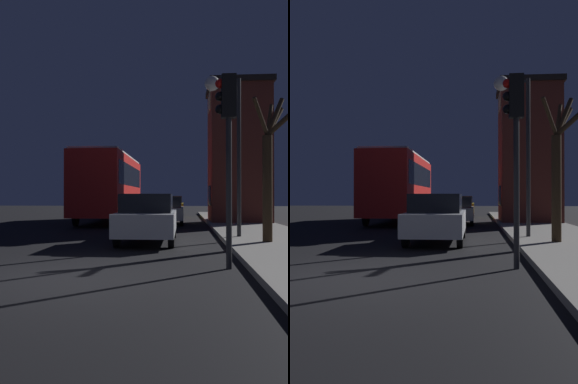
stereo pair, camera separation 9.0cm
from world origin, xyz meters
TOP-DOWN VIEW (x-y plane):
  - ground_plane at (0.00, 0.00)m, footprint 120.00×120.00m
  - brick_building at (5.32, 16.44)m, footprint 3.36×4.12m
  - streetlamp at (3.64, 7.03)m, footprint 1.23×0.51m
  - traffic_light at (3.17, 1.27)m, footprint 0.43×0.24m
  - bare_tree at (4.84, 5.44)m, footprint 1.37×1.60m
  - bus at (-2.01, 17.07)m, footprint 2.53×10.76m
  - car_near_lane at (1.11, 6.19)m, footprint 1.78×4.61m
  - car_mid_lane at (1.34, 15.52)m, footprint 1.88×4.75m
  - car_far_lane at (1.36, 23.03)m, footprint 1.88×4.30m

SIDE VIEW (x-z plane):
  - ground_plane at x=0.00m, z-range 0.00..0.00m
  - car_mid_lane at x=1.34m, z-range 0.03..1.49m
  - car_far_lane at x=1.36m, z-range 0.05..1.58m
  - car_near_lane at x=1.11m, z-range 0.03..1.61m
  - bus at x=-2.01m, z-range 0.35..4.22m
  - bare_tree at x=4.84m, z-range 0.16..4.66m
  - traffic_light at x=3.17m, z-range 0.89..4.92m
  - brick_building at x=5.32m, z-range 0.17..7.76m
  - streetlamp at x=3.64m, z-range 1.56..7.04m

